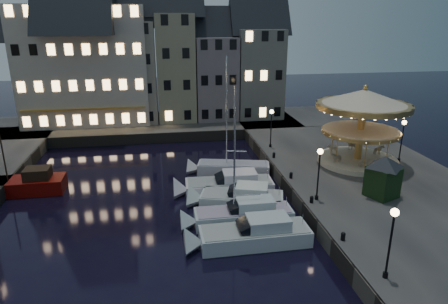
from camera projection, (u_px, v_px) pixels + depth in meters
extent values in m
plane|color=black|center=(228.00, 228.00, 29.57)|extent=(160.00, 160.00, 0.00)
cube|color=#474442|center=(365.00, 178.00, 37.07)|extent=(16.00, 56.00, 1.30)
cube|color=#474442|center=(136.00, 127.00, 54.35)|extent=(44.00, 12.00, 1.30)
cube|color=#47423A|center=(282.00, 183.00, 35.87)|extent=(0.15, 44.00, 1.30)
cube|color=#47423A|center=(150.00, 139.00, 49.04)|extent=(48.00, 0.15, 1.30)
cylinder|color=black|center=(385.00, 275.00, 21.76)|extent=(0.28, 0.28, 0.30)
cylinder|color=black|center=(390.00, 247.00, 21.20)|extent=(0.12, 0.12, 3.80)
sphere|color=#FFD18C|center=(395.00, 212.00, 20.55)|extent=(0.44, 0.44, 0.44)
cylinder|color=black|center=(317.00, 198.00, 31.12)|extent=(0.28, 0.28, 0.30)
cylinder|color=black|center=(318.00, 177.00, 30.56)|extent=(0.12, 0.12, 3.80)
sphere|color=#FFD18C|center=(320.00, 151.00, 29.90)|extent=(0.44, 0.44, 0.44)
cylinder|color=black|center=(270.00, 146.00, 43.75)|extent=(0.28, 0.28, 0.30)
cylinder|color=black|center=(271.00, 130.00, 43.19)|extent=(0.12, 0.12, 3.80)
sphere|color=#FFD18C|center=(272.00, 112.00, 42.53)|extent=(0.44, 0.44, 0.44)
cylinder|color=black|center=(399.00, 160.00, 39.36)|extent=(0.28, 0.28, 0.30)
cylinder|color=black|center=(401.00, 143.00, 38.80)|extent=(0.12, 0.12, 3.80)
sphere|color=#FFD18C|center=(404.00, 122.00, 38.15)|extent=(0.44, 0.44, 0.44)
cylinder|color=black|center=(343.00, 237.00, 25.40)|extent=(0.28, 0.28, 0.40)
sphere|color=black|center=(343.00, 234.00, 25.33)|extent=(0.30, 0.30, 0.30)
cylinder|color=black|center=(312.00, 200.00, 30.54)|extent=(0.28, 0.28, 0.40)
sphere|color=black|center=(312.00, 198.00, 30.47)|extent=(0.30, 0.30, 0.30)
cylinder|color=black|center=(291.00, 176.00, 35.22)|extent=(0.28, 0.28, 0.40)
sphere|color=black|center=(291.00, 174.00, 35.15)|extent=(0.30, 0.30, 0.30)
cylinder|color=black|center=(274.00, 156.00, 40.37)|extent=(0.28, 0.28, 0.40)
sphere|color=black|center=(274.00, 154.00, 40.30)|extent=(0.30, 0.30, 0.30)
cube|color=gray|center=(44.00, 81.00, 52.52)|extent=(5.00, 8.00, 11.00)
cube|color=tan|center=(87.00, 77.00, 53.18)|extent=(5.60, 8.00, 12.00)
cube|color=gray|center=(133.00, 72.00, 53.93)|extent=(6.20, 8.00, 13.00)
cube|color=gray|center=(175.00, 67.00, 54.63)|extent=(5.00, 8.00, 14.00)
cube|color=slate|center=(215.00, 77.00, 55.93)|extent=(5.60, 8.00, 11.00)
cube|color=slate|center=(257.00, 73.00, 56.68)|extent=(6.20, 8.00, 12.00)
cube|color=#C2B2A4|center=(86.00, 65.00, 52.71)|extent=(16.00, 9.00, 15.00)
cube|color=#B6BFC3|center=(255.00, 238.00, 27.36)|extent=(7.55, 2.60, 1.30)
cube|color=gray|center=(255.00, 229.00, 27.14)|extent=(7.17, 2.39, 0.10)
cube|color=#B6BFC3|center=(268.00, 222.00, 27.15)|extent=(2.88, 1.91, 0.80)
cube|color=black|center=(246.00, 225.00, 26.94)|extent=(1.28, 1.77, 0.97)
cube|color=silver|center=(243.00, 218.00, 30.05)|extent=(7.34, 2.17, 1.30)
cube|color=gray|center=(244.00, 210.00, 29.83)|extent=(6.97, 2.00, 0.10)
cube|color=silver|center=(255.00, 204.00, 29.83)|extent=(2.79, 1.63, 0.80)
cube|color=black|center=(236.00, 206.00, 29.64)|extent=(1.23, 1.52, 0.96)
cylinder|color=silver|center=(235.00, 148.00, 28.15)|extent=(0.14, 0.14, 9.87)
cube|color=silver|center=(242.00, 202.00, 32.72)|extent=(7.12, 4.36, 1.30)
cube|color=#959896|center=(242.00, 194.00, 32.51)|extent=(6.75, 4.07, 0.10)
cube|color=silver|center=(252.00, 190.00, 32.27)|extent=(2.98, 2.56, 0.80)
cube|color=black|center=(235.00, 190.00, 32.47)|extent=(1.60, 2.04, 0.92)
cube|color=silver|center=(229.00, 188.00, 35.36)|extent=(7.75, 2.85, 1.30)
cube|color=gray|center=(229.00, 181.00, 35.15)|extent=(7.36, 2.63, 0.10)
cube|color=silver|center=(240.00, 176.00, 35.11)|extent=(2.98, 2.03, 0.80)
cube|color=black|center=(222.00, 178.00, 34.97)|extent=(1.34, 1.83, 0.98)
cube|color=silver|center=(233.00, 169.00, 39.63)|extent=(7.32, 3.67, 1.30)
cube|color=gray|center=(234.00, 163.00, 39.42)|extent=(6.94, 3.42, 0.10)
cylinder|color=silver|center=(227.00, 117.00, 37.96)|extent=(0.14, 0.14, 9.46)
cube|color=#630804|center=(22.00, 187.00, 35.27)|extent=(7.34, 2.63, 1.50)
cube|color=black|center=(37.00, 173.00, 35.13)|extent=(2.17, 1.78, 0.97)
cylinder|color=black|center=(3.00, 156.00, 34.16)|extent=(0.12, 0.12, 4.39)
cylinder|color=beige|center=(357.00, 160.00, 38.93)|extent=(7.59, 7.59, 0.47)
cylinder|color=gold|center=(361.00, 129.00, 37.91)|extent=(0.66, 0.66, 5.88)
cylinder|color=beige|center=(361.00, 130.00, 37.94)|extent=(7.02, 7.02, 0.17)
cylinder|color=gold|center=(360.00, 132.00, 38.00)|extent=(7.28, 7.28, 0.33)
cone|color=beige|center=(364.00, 97.00, 36.94)|extent=(8.73, 8.73, 1.52)
cylinder|color=gold|center=(363.00, 106.00, 37.20)|extent=(8.73, 8.73, 0.47)
sphere|color=gold|center=(366.00, 87.00, 36.64)|extent=(0.47, 0.47, 0.47)
imported|color=beige|center=(378.00, 150.00, 39.82)|extent=(1.58, 1.15, 0.95)
cube|color=black|center=(382.00, 182.00, 31.33)|extent=(2.66, 2.66, 2.44)
pyramid|color=black|center=(386.00, 156.00, 30.64)|extent=(3.26, 3.26, 0.92)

